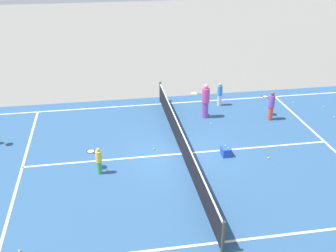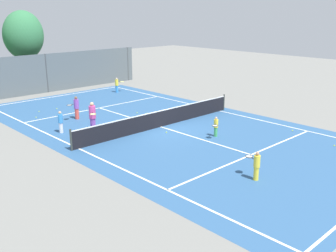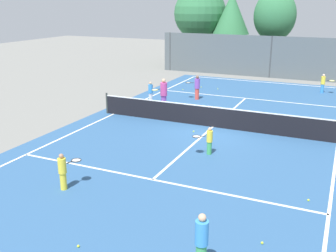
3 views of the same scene
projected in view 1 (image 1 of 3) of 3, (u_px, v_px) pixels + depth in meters
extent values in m
plane|color=slate|center=(182.00, 154.00, 17.32)|extent=(80.00, 80.00, 0.00)
cube|color=#2D5684|center=(182.00, 154.00, 17.32)|extent=(13.00, 25.00, 0.00)
cube|color=white|center=(162.00, 104.00, 22.21)|extent=(0.10, 24.00, 0.01)
cube|color=white|center=(218.00, 243.00, 12.43)|extent=(0.10, 24.00, 0.01)
cube|color=white|center=(22.00, 167.00, 16.35)|extent=(11.00, 0.10, 0.01)
cube|color=white|center=(325.00, 142.00, 18.29)|extent=(11.00, 0.10, 0.01)
cube|color=white|center=(182.00, 154.00, 17.32)|extent=(0.10, 12.80, 0.01)
cylinder|color=#333833|center=(160.00, 92.00, 22.34)|extent=(0.10, 0.10, 1.10)
cylinder|color=#333833|center=(223.00, 237.00, 11.84)|extent=(0.10, 0.10, 1.10)
cube|color=black|center=(182.00, 144.00, 17.12)|extent=(11.80, 0.03, 0.95)
cube|color=white|center=(182.00, 133.00, 16.90)|extent=(11.80, 0.04, 0.05)
cylinder|color=silver|center=(219.00, 100.00, 21.94)|extent=(0.21, 0.21, 0.58)
cylinder|color=#388CD8|center=(220.00, 90.00, 21.70)|extent=(0.27, 0.27, 0.51)
sphere|color=tan|center=(220.00, 84.00, 21.56)|extent=(0.16, 0.16, 0.16)
cylinder|color=#E54C3F|center=(270.00, 113.00, 20.28)|extent=(0.25, 0.25, 0.68)
cylinder|color=purple|center=(272.00, 101.00, 20.00)|extent=(0.31, 0.31, 0.59)
sphere|color=brown|center=(273.00, 93.00, 19.84)|extent=(0.18, 0.18, 0.18)
cylinder|color=black|center=(268.00, 98.00, 20.25)|extent=(0.20, 0.07, 0.03)
torus|color=black|center=(265.00, 97.00, 20.46)|extent=(0.39, 0.39, 0.03)
cylinder|color=silver|center=(265.00, 97.00, 20.46)|extent=(0.32, 0.32, 0.00)
cylinder|color=purple|center=(205.00, 110.00, 20.49)|extent=(0.30, 0.30, 0.81)
cylinder|color=#D14799|center=(206.00, 95.00, 20.17)|extent=(0.37, 0.37, 0.71)
sphere|color=tan|center=(206.00, 86.00, 19.97)|extent=(0.22, 0.22, 0.22)
cylinder|color=black|center=(199.00, 94.00, 20.25)|extent=(0.12, 0.19, 0.03)
torus|color=yellow|center=(194.00, 93.00, 20.33)|extent=(0.45, 0.45, 0.03)
cylinder|color=silver|center=(194.00, 93.00, 20.33)|extent=(0.38, 0.38, 0.00)
cylinder|color=#3FA559|center=(99.00, 168.00, 15.84)|extent=(0.19, 0.19, 0.51)
cylinder|color=yellow|center=(99.00, 157.00, 15.63)|extent=(0.23, 0.23, 0.45)
sphere|color=tan|center=(98.00, 150.00, 15.51)|extent=(0.14, 0.14, 0.14)
cylinder|color=black|center=(94.00, 154.00, 15.80)|extent=(0.18, 0.14, 0.03)
torus|color=black|center=(91.00, 151.00, 15.96)|extent=(0.46, 0.46, 0.03)
cylinder|color=silver|center=(91.00, 151.00, 15.96)|extent=(0.38, 0.38, 0.00)
cube|color=blue|center=(226.00, 151.00, 17.14)|extent=(0.48, 0.35, 0.36)
sphere|color=#CCE533|center=(226.00, 146.00, 17.13)|extent=(0.07, 0.07, 0.07)
sphere|color=#CCE533|center=(228.00, 148.00, 16.97)|extent=(0.07, 0.07, 0.07)
sphere|color=#CCE533|center=(293.00, 103.00, 22.29)|extent=(0.07, 0.07, 0.07)
sphere|color=#CCE533|center=(20.00, 251.00, 12.07)|extent=(0.07, 0.07, 0.07)
sphere|color=#CCE533|center=(334.00, 117.00, 20.63)|extent=(0.07, 0.07, 0.07)
sphere|color=#CCE533|center=(324.00, 107.00, 21.75)|extent=(0.07, 0.07, 0.07)
sphere|color=#CCE533|center=(174.00, 110.00, 21.38)|extent=(0.07, 0.07, 0.07)
sphere|color=#CCE533|center=(269.00, 158.00, 16.95)|extent=(0.07, 0.07, 0.07)
sphere|color=#CCE533|center=(198.00, 184.00, 15.25)|extent=(0.07, 0.07, 0.07)
sphere|color=#CCE533|center=(211.00, 124.00, 19.93)|extent=(0.07, 0.07, 0.07)
sphere|color=#CCE533|center=(154.00, 149.00, 17.64)|extent=(0.07, 0.07, 0.07)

